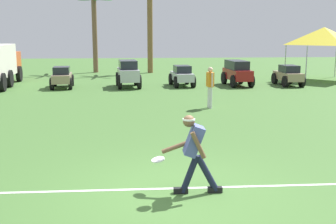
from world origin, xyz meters
TOP-DOWN VIEW (x-y plane):
  - ground_plane at (0.00, 0.00)m, footprint 80.00×80.00m
  - field_line_paint at (0.00, 0.21)m, footprint 21.18×0.26m
  - frisbee_thrower at (0.34, -0.03)m, footprint 1.09×0.47m
  - frisbee_in_flight at (-0.28, 0.18)m, footprint 0.32×0.33m
  - teammate_near_sideline at (2.15, 8.44)m, footprint 0.26×0.50m
  - parked_car_slot_a at (-4.42, 14.89)m, footprint 1.26×2.27m
  - parked_car_slot_b at (-1.02, 14.90)m, footprint 1.39×2.44m
  - parked_car_slot_c at (1.84, 15.14)m, footprint 1.27×2.27m
  - parked_car_slot_d at (4.84, 15.15)m, footprint 1.34×2.47m
  - parked_car_slot_e at (7.58, 14.91)m, footprint 1.16×2.23m
  - box_truck at (-7.82, 15.92)m, footprint 1.77×5.97m
  - palm_tree_far_left at (-3.41, 23.34)m, footprint 3.17×3.56m
  - palm_tree_left_of_centre at (0.44, 22.79)m, footprint 3.55×3.07m
  - event_tent at (10.52, 17.32)m, footprint 3.47×3.47m

SIDE VIEW (x-z plane):
  - ground_plane at x=0.00m, z-range 0.00..0.00m
  - field_line_paint at x=0.00m, z-range 0.00..0.01m
  - parked_car_slot_a at x=-4.42m, z-range 0.01..1.11m
  - parked_car_slot_c at x=1.84m, z-range 0.01..1.11m
  - parked_car_slot_e at x=7.58m, z-range 0.01..1.11m
  - frisbee_in_flight at x=-0.28m, z-range 0.54..0.61m
  - parked_car_slot_d at x=4.84m, z-range 0.05..1.39m
  - parked_car_slot_b at x=-1.02m, z-range 0.04..1.44m
  - frisbee_thrower at x=0.34m, z-range 0.09..1.51m
  - teammate_near_sideline at x=2.15m, z-range 0.16..1.72m
  - box_truck at x=-7.82m, z-range 0.13..2.33m
  - event_tent at x=10.52m, z-range 1.05..4.18m
  - palm_tree_far_left at x=-3.41m, z-range 0.61..6.07m
  - palm_tree_left_of_centre at x=0.44m, z-range 0.54..6.78m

